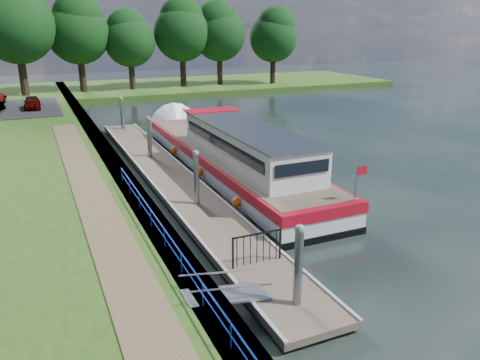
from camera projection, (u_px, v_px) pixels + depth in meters
name	position (u px, v px, depth m)	size (l,w,h in m)	color
ground	(288.00, 306.00, 14.40)	(160.00, 160.00, 0.00)	black
bank_edge	(116.00, 172.00, 26.30)	(1.10, 90.00, 0.78)	#473D2D
far_bank	(176.00, 86.00, 64.03)	(60.00, 18.00, 0.60)	#2A4E16
footpath	(100.00, 214.00, 19.38)	(1.60, 40.00, 0.05)	brown
blue_fence	(172.00, 245.00, 15.52)	(0.04, 18.04, 0.72)	#0C2DBF
pontoon	(170.00, 180.00, 25.61)	(2.50, 30.00, 0.56)	brown
mooring_piles	(169.00, 161.00, 25.27)	(0.30, 27.30, 3.55)	gray
gangway	(226.00, 294.00, 13.92)	(2.58, 1.00, 0.92)	#A5A8AD
gate_panel	(257.00, 244.00, 15.95)	(1.85, 0.05, 1.15)	black
barge	(226.00, 154.00, 27.34)	(4.36, 21.15, 4.78)	black
horizon_trees	(67.00, 28.00, 53.49)	(54.38, 10.03, 12.87)	#332316
car_a	(32.00, 102.00, 43.50)	(1.40, 3.47, 1.18)	#999999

